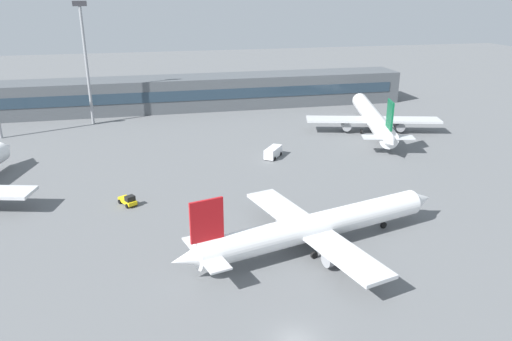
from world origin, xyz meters
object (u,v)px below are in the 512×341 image
at_px(airplane_far, 372,117).
at_px(service_van_white, 273,152).
at_px(airplane_near, 318,226).
at_px(baggage_tug_yellow, 128,200).
at_px(floodlight_tower_east, 86,56).

distance_m(airplane_far, service_van_white, 31.49).
relative_size(airplane_near, baggage_tug_yellow, 10.25).
relative_size(airplane_far, baggage_tug_yellow, 11.51).
distance_m(airplane_far, floodlight_tower_east, 70.80).
height_order(airplane_near, service_van_white, airplane_near).
height_order(airplane_near, baggage_tug_yellow, airplane_near).
xyz_separation_m(airplane_near, floodlight_tower_east, (-34.28, 73.04, 13.85)).
distance_m(baggage_tug_yellow, floodlight_tower_east, 56.79).
height_order(baggage_tug_yellow, service_van_white, service_van_white).
xyz_separation_m(airplane_far, service_van_white, (-28.11, -14.00, -2.30)).
bearing_deg(airplane_far, airplane_near, -121.78).
relative_size(baggage_tug_yellow, floodlight_tower_east, 0.13).
relative_size(airplane_far, service_van_white, 8.30).
xyz_separation_m(airplane_near, service_van_white, (3.59, 37.18, -1.93)).
relative_size(airplane_near, floodlight_tower_east, 1.34).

